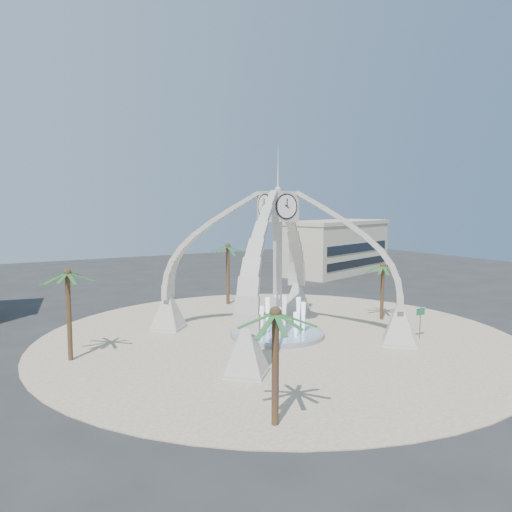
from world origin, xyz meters
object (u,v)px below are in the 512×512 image
fountain (277,333)px  street_sign (420,316)px  clock_tower (278,261)px  palm_north (228,247)px  palm_south (276,314)px  palm_east (383,266)px  palm_west (67,274)px

fountain → street_sign: 12.00m
clock_tower → fountain: 6.20m
palm_north → palm_south: bearing=-113.4°
palm_east → street_sign: palm_east is taller
fountain → palm_north: (2.77, 14.27, 6.18)m
palm_east → palm_north: palm_north is taller
palm_south → street_sign: (19.23, 7.41, -3.75)m
fountain → palm_south: bearing=-123.8°
palm_south → fountain: bearing=56.2°
palm_north → palm_south: size_ratio=1.12×
clock_tower → palm_north: bearing=79.0°
palm_west → palm_south: 17.80m
fountain → palm_east: size_ratio=1.33×
street_sign → fountain: bearing=147.1°
palm_west → palm_north: palm_north is taller
palm_west → palm_north: bearing=32.4°
clock_tower → palm_east: (12.11, -0.10, -1.24)m
palm_west → palm_north: 22.74m
palm_west → palm_south: palm_west is taller
palm_east → palm_west: palm_west is taller
fountain → clock_tower: bearing=-90.0°
fountain → palm_west: (-16.43, 2.09, 6.01)m
palm_west → palm_south: (6.85, -16.42, -0.54)m
fountain → street_sign: fountain is taller
fountain → palm_east: bearing=-0.5°
palm_east → palm_south: size_ratio=0.92×
fountain → palm_south: (-9.58, -14.33, 5.47)m
palm_north → clock_tower: bearing=-101.0°
fountain → palm_north: palm_north is taller
clock_tower → palm_west: clock_tower is taller
fountain → palm_south: 18.08m
clock_tower → palm_south: bearing=-123.8°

